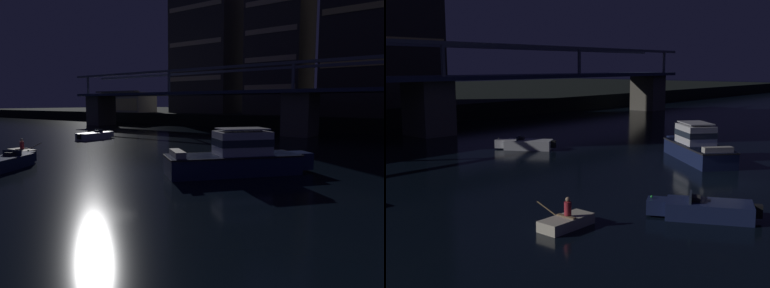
% 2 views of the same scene
% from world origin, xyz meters
% --- Properties ---
extents(ground_plane, '(400.00, 400.00, 0.00)m').
position_xyz_m(ground_plane, '(0.00, 0.00, 0.00)').
color(ground_plane, black).
extents(far_riverbank, '(240.00, 80.00, 2.20)m').
position_xyz_m(far_riverbank, '(0.00, 80.14, 1.10)').
color(far_riverbank, black).
rests_on(far_riverbank, ground).
extents(river_bridge, '(85.42, 6.40, 9.38)m').
position_xyz_m(river_bridge, '(-0.00, 32.14, 4.44)').
color(river_bridge, '#605B51').
rests_on(river_bridge, ground).
extents(tower_west_low, '(13.66, 10.83, 35.54)m').
position_xyz_m(tower_west_low, '(-26.59, 50.48, 19.82)').
color(tower_west_low, '#423D38').
rests_on(tower_west_low, far_riverbank).
extents(tower_west_tall, '(10.37, 8.57, 24.80)m').
position_xyz_m(tower_west_tall, '(-10.39, 49.30, 14.45)').
color(tower_west_tall, '#423D38').
rests_on(tower_west_tall, far_riverbank).
extents(waterfront_pavilion, '(12.40, 7.40, 4.70)m').
position_xyz_m(waterfront_pavilion, '(-44.52, 44.05, 4.44)').
color(waterfront_pavilion, '#B2AD9E').
rests_on(waterfront_pavilion, far_riverbank).
extents(cabin_cruiser_near_left, '(7.40, 8.36, 2.79)m').
position_xyz_m(cabin_cruiser_near_left, '(5.88, 5.07, 1.05)').
color(cabin_cruiser_near_left, '#19234C').
rests_on(cabin_cruiser_near_left, ground).
extents(speedboat_near_center, '(2.06, 5.22, 1.16)m').
position_xyz_m(speedboat_near_center, '(-18.11, 13.40, 0.41)').
color(speedboat_near_center, silver).
rests_on(speedboat_near_center, ground).
extents(speedboat_mid_left, '(3.48, 4.91, 1.16)m').
position_xyz_m(speedboat_mid_left, '(-7.19, -2.44, 0.41)').
color(speedboat_mid_left, '#19234C').
rests_on(speedboat_mid_left, ground).
extents(speedboat_mid_right, '(3.80, 4.79, 1.16)m').
position_xyz_m(speedboat_mid_right, '(0.56, 18.18, 0.41)').
color(speedboat_mid_right, silver).
rests_on(speedboat_mid_right, ground).
extents(dinghy_with_paddler, '(2.61, 2.37, 1.36)m').
position_xyz_m(dinghy_with_paddler, '(-12.44, 1.41, 0.28)').
color(dinghy_with_paddler, beige).
rests_on(dinghy_with_paddler, ground).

